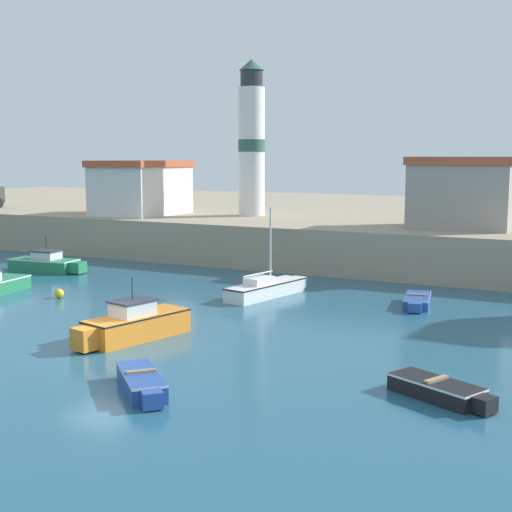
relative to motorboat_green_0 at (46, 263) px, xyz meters
name	(u,v)px	position (x,y,z in m)	size (l,w,h in m)	color
ground_plane	(100,352)	(15.26, -13.21, -0.52)	(200.00, 200.00, 0.00)	#235670
quay_seawall	(401,225)	(15.26, 26.23, 0.88)	(120.00, 40.00, 2.81)	gray
motorboat_green_0	(46,263)	(0.00, 0.00, 0.00)	(5.18, 2.18, 2.27)	#237A4C
dinghy_blue_1	(417,300)	(23.55, 0.41, -0.24)	(1.70, 3.49, 0.59)	#284C9E
dinghy_black_3	(439,389)	(27.64, -12.57, -0.22)	(3.45, 2.25, 0.62)	black
sailboat_white_4	(267,288)	(15.96, -0.78, -0.07)	(2.37, 5.92, 4.63)	white
dinghy_blue_5	(142,382)	(19.33, -16.13, -0.21)	(3.13, 3.02, 0.66)	#284C9E
motorboat_orange_6	(134,324)	(15.21, -11.08, 0.10)	(2.54, 5.26, 2.51)	orange
mooring_buoy	(59,293)	(6.70, -6.11, -0.28)	(0.49, 0.49, 0.49)	yellow
lighthouse	(252,141)	(7.26, 14.05, 7.83)	(2.00, 2.00, 11.47)	silver
harbor_shed_near_wharf	(462,192)	(23.26, 11.60, 4.51)	(6.33, 4.34, 4.39)	gray
harbor_shed_mid_row	(141,187)	(-0.74, 11.09, 4.37)	(5.30, 7.14, 4.11)	silver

